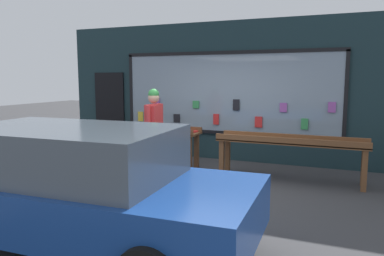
{
  "coord_description": "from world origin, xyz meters",
  "views": [
    {
      "loc": [
        2.64,
        -6.19,
        1.96
      ],
      "look_at": [
        -0.29,
        0.78,
        0.95
      ],
      "focal_mm": 35.0,
      "sensor_mm": 36.0,
      "label": 1
    }
  ],
  "objects_px": {
    "small_dog": "(171,165)",
    "parked_car": "(69,184)",
    "person_browsing": "(154,124)",
    "display_table_left": "(140,133)",
    "display_table_right": "(290,145)"
  },
  "relations": [
    {
      "from": "display_table_left",
      "to": "small_dog",
      "type": "height_order",
      "value": "display_table_left"
    },
    {
      "from": "parked_car",
      "to": "small_dog",
      "type": "bearing_deg",
      "value": 90.44
    },
    {
      "from": "small_dog",
      "to": "parked_car",
      "type": "distance_m",
      "value": 3.05
    },
    {
      "from": "parked_car",
      "to": "display_table_right",
      "type": "bearing_deg",
      "value": 60.54
    },
    {
      "from": "small_dog",
      "to": "parked_car",
      "type": "height_order",
      "value": "parked_car"
    },
    {
      "from": "display_table_left",
      "to": "parked_car",
      "type": "xyz_separation_m",
      "value": [
        1.35,
        -3.86,
        0.01
      ]
    },
    {
      "from": "display_table_right",
      "to": "person_browsing",
      "type": "bearing_deg",
      "value": -167.93
    },
    {
      "from": "display_table_left",
      "to": "parked_car",
      "type": "height_order",
      "value": "parked_car"
    },
    {
      "from": "person_browsing",
      "to": "parked_car",
      "type": "bearing_deg",
      "value": -175.31
    },
    {
      "from": "small_dog",
      "to": "parked_car",
      "type": "relative_size",
      "value": 0.14
    },
    {
      "from": "parked_car",
      "to": "display_table_left",
      "type": "bearing_deg",
      "value": 106.66
    },
    {
      "from": "display_table_left",
      "to": "person_browsing",
      "type": "relative_size",
      "value": 1.6
    },
    {
      "from": "display_table_right",
      "to": "display_table_left",
      "type": "bearing_deg",
      "value": 179.92
    },
    {
      "from": "small_dog",
      "to": "display_table_left",
      "type": "bearing_deg",
      "value": 52.56
    },
    {
      "from": "small_dog",
      "to": "parked_car",
      "type": "bearing_deg",
      "value": -178.91
    }
  ]
}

